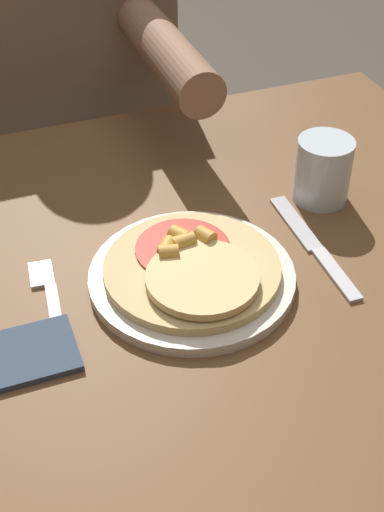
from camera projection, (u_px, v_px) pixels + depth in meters
The scene contains 8 objects.
dining_table at pixel (211, 354), 0.93m from camera, with size 0.94×0.89×0.74m.
plate at pixel (192, 277), 0.86m from camera, with size 0.25×0.25×0.01m.
pizza at pixel (193, 268), 0.84m from camera, with size 0.21×0.21×0.04m.
fork at pixel (50, 302), 0.83m from camera, with size 0.03×0.18×0.00m.
knife at pixel (315, 247), 0.91m from camera, with size 0.02×0.22×0.00m.
drinking_glass at pixel (323, 170), 0.97m from camera, with size 0.08×0.08×0.09m.
napkin at pixel (21, 355), 0.76m from camera, with size 0.12×0.08×0.01m.
person_diner at pixel (76, 101), 1.35m from camera, with size 0.35×0.52×1.16m.
Camera 1 is at (-0.24, -0.59, 1.31)m, focal length 50.00 mm.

